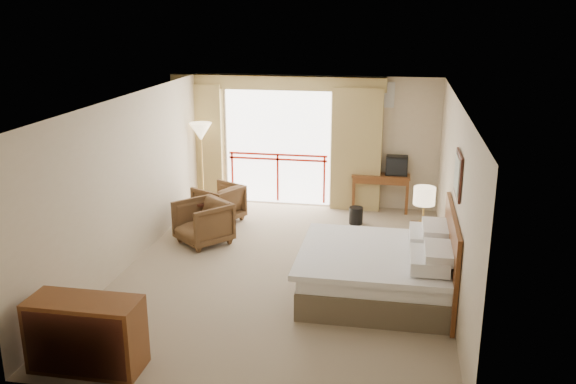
% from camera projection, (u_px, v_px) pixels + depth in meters
% --- Properties ---
extents(floor, '(7.00, 7.00, 0.00)m').
position_uv_depth(floor, '(285.00, 271.00, 9.63)').
color(floor, gray).
rests_on(floor, ground).
extents(ceiling, '(7.00, 7.00, 0.00)m').
position_uv_depth(ceiling, '(284.00, 100.00, 8.86)').
color(ceiling, white).
rests_on(ceiling, wall_back).
extents(wall_back, '(5.00, 0.00, 5.00)m').
position_uv_depth(wall_back, '(316.00, 142.00, 12.54)').
color(wall_back, '#C7B494').
rests_on(wall_back, ground).
extents(wall_front, '(5.00, 0.00, 5.00)m').
position_uv_depth(wall_front, '(218.00, 288.00, 5.95)').
color(wall_front, '#C7B494').
rests_on(wall_front, ground).
extents(wall_left, '(0.00, 7.00, 7.00)m').
position_uv_depth(wall_left, '(130.00, 181.00, 9.68)').
color(wall_left, '#C7B494').
rests_on(wall_left, ground).
extents(wall_right, '(0.00, 7.00, 7.00)m').
position_uv_depth(wall_right, '(454.00, 198.00, 8.81)').
color(wall_right, '#C7B494').
rests_on(wall_right, ground).
extents(balcony_door, '(2.40, 0.00, 2.40)m').
position_uv_depth(balcony_door, '(278.00, 147.00, 12.70)').
color(balcony_door, white).
rests_on(balcony_door, wall_back).
extents(balcony_railing, '(2.09, 0.03, 1.02)m').
position_uv_depth(balcony_railing, '(278.00, 166.00, 12.80)').
color(balcony_railing, '#B61F0F').
rests_on(balcony_railing, wall_back).
extents(curtain_left, '(1.00, 0.26, 2.50)m').
position_uv_depth(curtain_left, '(200.00, 143.00, 12.85)').
color(curtain_left, olive).
rests_on(curtain_left, wall_back).
extents(curtain_right, '(1.00, 0.26, 2.50)m').
position_uv_depth(curtain_right, '(357.00, 150.00, 12.28)').
color(curtain_right, olive).
rests_on(curtain_right, wall_back).
extents(valance, '(4.40, 0.22, 0.28)m').
position_uv_depth(valance, '(276.00, 83.00, 12.22)').
color(valance, olive).
rests_on(valance, wall_back).
extents(hvac_vent, '(0.50, 0.04, 0.50)m').
position_uv_depth(hvac_vent, '(382.00, 95.00, 12.00)').
color(hvac_vent, silver).
rests_on(hvac_vent, wall_back).
extents(bed, '(2.13, 2.06, 0.97)m').
position_uv_depth(bed, '(380.00, 271.00, 8.70)').
color(bed, brown).
rests_on(bed, floor).
extents(headboard, '(0.06, 2.10, 1.30)m').
position_uv_depth(headboard, '(450.00, 258.00, 8.46)').
color(headboard, '#5A2D14').
rests_on(headboard, wall_right).
extents(framed_art, '(0.04, 0.72, 0.60)m').
position_uv_depth(framed_art, '(458.00, 175.00, 8.11)').
color(framed_art, black).
rests_on(framed_art, wall_right).
extents(nightstand, '(0.40, 0.47, 0.56)m').
position_uv_depth(nightstand, '(421.00, 242.00, 10.08)').
color(nightstand, '#5A2D14').
rests_on(nightstand, floor).
extents(table_lamp, '(0.35, 0.35, 0.62)m').
position_uv_depth(table_lamp, '(424.00, 197.00, 9.90)').
color(table_lamp, tan).
rests_on(table_lamp, nightstand).
extents(phone, '(0.22, 0.19, 0.09)m').
position_uv_depth(phone, '(420.00, 226.00, 9.85)').
color(phone, black).
rests_on(phone, nightstand).
extents(desk, '(1.16, 0.56, 0.76)m').
position_uv_depth(desk, '(381.00, 181.00, 12.47)').
color(desk, '#5A2D14').
rests_on(desk, floor).
extents(tv, '(0.43, 0.34, 0.39)m').
position_uv_depth(tv, '(397.00, 165.00, 12.26)').
color(tv, black).
rests_on(tv, desk).
extents(coffee_maker, '(0.13, 0.13, 0.24)m').
position_uv_depth(coffee_maker, '(364.00, 167.00, 12.40)').
color(coffee_maker, black).
rests_on(coffee_maker, desk).
extents(cup, '(0.10, 0.10, 0.11)m').
position_uv_depth(cup, '(371.00, 171.00, 12.35)').
color(cup, white).
rests_on(cup, desk).
extents(wastebasket, '(0.34, 0.34, 0.33)m').
position_uv_depth(wastebasket, '(356.00, 216.00, 11.69)').
color(wastebasket, black).
rests_on(wastebasket, floor).
extents(armchair_far, '(1.06, 1.06, 0.72)m').
position_uv_depth(armchair_far, '(219.00, 221.00, 11.91)').
color(armchair_far, '#472E18').
rests_on(armchair_far, floor).
extents(armchair_near, '(1.17, 1.17, 0.76)m').
position_uv_depth(armchair_near, '(204.00, 243.00, 10.78)').
color(armchair_near, '#472E18').
rests_on(armchair_near, floor).
extents(side_table, '(0.55, 0.55, 0.60)m').
position_uv_depth(side_table, '(203.00, 210.00, 11.22)').
color(side_table, black).
rests_on(side_table, floor).
extents(book, '(0.15, 0.20, 0.02)m').
position_uv_depth(book, '(203.00, 200.00, 11.17)').
color(book, white).
rests_on(book, side_table).
extents(floor_lamp, '(0.45, 0.45, 1.77)m').
position_uv_depth(floor_lamp, '(201.00, 135.00, 12.33)').
color(floor_lamp, tan).
rests_on(floor_lamp, floor).
extents(dresser, '(1.28, 0.54, 0.85)m').
position_uv_depth(dresser, '(86.00, 334.00, 6.91)').
color(dresser, '#5A2D14').
rests_on(dresser, floor).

